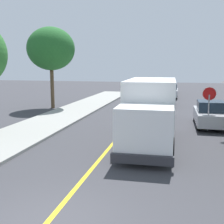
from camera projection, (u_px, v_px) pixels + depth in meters
centre_line_yellow at (122, 133)px, 16.72m from camera, size 0.16×56.00×0.01m
box_truck at (150, 109)px, 14.24m from camera, size 2.55×7.23×3.20m
parked_car_near at (158, 109)px, 20.82m from camera, size 1.93×4.45×1.67m
parked_car_mid at (162, 97)px, 27.95m from camera, size 1.93×4.45×1.67m
parked_car_far at (170, 91)px, 34.24m from camera, size 1.85×4.42×1.67m
parked_car_furthest at (169, 87)px, 40.13m from camera, size 2.00×4.48×1.67m
parked_van_across at (210, 114)px, 18.38m from camera, size 1.84×4.42×1.67m
stop_sign at (209, 100)px, 17.00m from camera, size 0.80×0.10×2.65m
street_tree_down_block at (51, 49)px, 25.48m from camera, size 4.25×4.25×7.29m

